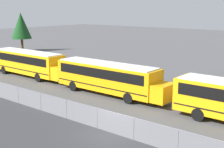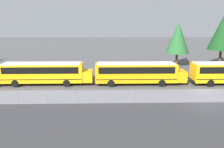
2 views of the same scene
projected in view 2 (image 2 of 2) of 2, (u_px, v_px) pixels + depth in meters
The scene contains 6 objects.
ground_plane at pixel (204, 102), 23.69m from camera, with size 200.00×200.00×0.00m, color #4C4C4F.
fence at pixel (205, 96), 23.50m from camera, with size 89.24×0.07×1.49m.
school_bus_1 at pixel (45, 72), 29.90m from camera, with size 12.45×2.49×3.06m.
school_bus_2 at pixel (138, 72), 29.95m from camera, with size 12.45×2.49×3.06m.
tree_2 at pixel (178, 38), 41.15m from camera, with size 4.41×4.41×8.36m.
tree_3 at pixel (223, 32), 40.53m from camera, with size 5.10×5.10×9.96m.
Camera 2 is at (-10.59, -22.04, 8.57)m, focal length 35.00 mm.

